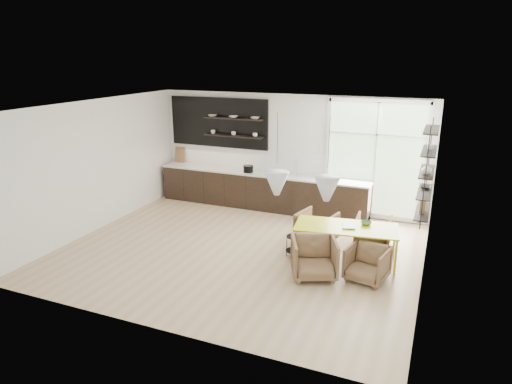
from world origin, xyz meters
name	(u,v)px	position (x,y,z in m)	size (l,w,h in m)	color
room	(286,171)	(0.58, 1.10, 1.46)	(7.02, 6.01, 2.91)	#D3B18E
kitchen_run	(259,185)	(-0.69, 2.69, 0.60)	(5.54, 0.69, 2.75)	black
right_shelving	(426,174)	(3.36, 1.17, 1.65)	(0.26, 1.22, 1.90)	black
dining_table	(346,229)	(2.06, 0.34, 0.65)	(2.02, 1.12, 0.70)	#BFC515
armchair_back_left	(317,227)	(1.32, 0.98, 0.34)	(0.72, 0.75, 0.68)	brown
armchair_back_right	(373,232)	(2.46, 1.21, 0.33)	(0.70, 0.72, 0.66)	brown
armchair_front_left	(314,258)	(1.69, -0.53, 0.36)	(0.77, 0.79, 0.72)	brown
armchair_front_right	(367,264)	(2.59, -0.31, 0.31)	(0.67, 0.69, 0.63)	brown
wire_stool	(294,243)	(1.10, 0.15, 0.28)	(0.34, 0.34, 0.43)	black
table_book	(342,225)	(1.99, 0.33, 0.72)	(0.24, 0.33, 0.03)	white
table_bowl	(366,223)	(2.39, 0.58, 0.73)	(0.20, 0.20, 0.06)	#497345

